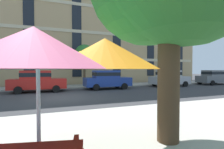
{
  "coord_description": "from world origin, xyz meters",
  "views": [
    {
      "loc": [
        -1.06,
        -11.86,
        1.86
      ],
      "look_at": [
        4.8,
        3.2,
        1.4
      ],
      "focal_mm": 27.96,
      "sensor_mm": 36.0,
      "label": 1
    }
  ],
  "objects_px": {
    "sedan_gray": "(214,77)",
    "patio_umbrella": "(38,56)",
    "sedan_blue": "(107,79)",
    "sedan_silver": "(169,78)",
    "sedan_red": "(37,81)",
    "street_tree_middle": "(85,55)"
  },
  "relations": [
    {
      "from": "sedan_blue",
      "to": "sedan_gray",
      "type": "relative_size",
      "value": 1.0
    },
    {
      "from": "sedan_red",
      "to": "patio_umbrella",
      "type": "xyz_separation_m",
      "value": [
        0.45,
        -12.7,
        1.11
      ]
    },
    {
      "from": "sedan_gray",
      "to": "patio_umbrella",
      "type": "xyz_separation_m",
      "value": [
        -19.72,
        -12.7,
        1.11
      ]
    },
    {
      "from": "sedan_blue",
      "to": "sedan_silver",
      "type": "height_order",
      "value": "same"
    },
    {
      "from": "sedan_red",
      "to": "street_tree_middle",
      "type": "bearing_deg",
      "value": 32.11
    },
    {
      "from": "sedan_silver",
      "to": "patio_umbrella",
      "type": "xyz_separation_m",
      "value": [
        -12.92,
        -12.7,
        1.11
      ]
    },
    {
      "from": "street_tree_middle",
      "to": "patio_umbrella",
      "type": "distance_m",
      "value": 16.23
    },
    {
      "from": "sedan_red",
      "to": "street_tree_middle",
      "type": "xyz_separation_m",
      "value": [
        4.65,
        2.92,
        2.5
      ]
    },
    {
      "from": "sedan_blue",
      "to": "sedan_gray",
      "type": "height_order",
      "value": "same"
    },
    {
      "from": "sedan_blue",
      "to": "patio_umbrella",
      "type": "relative_size",
      "value": 1.22
    },
    {
      "from": "street_tree_middle",
      "to": "patio_umbrella",
      "type": "bearing_deg",
      "value": -105.06
    },
    {
      "from": "sedan_blue",
      "to": "sedan_silver",
      "type": "distance_m",
      "value": 7.28
    },
    {
      "from": "sedan_silver",
      "to": "sedan_gray",
      "type": "xyz_separation_m",
      "value": [
        6.8,
        0.0,
        0.0
      ]
    },
    {
      "from": "sedan_red",
      "to": "sedan_silver",
      "type": "bearing_deg",
      "value": 0.0
    },
    {
      "from": "sedan_red",
      "to": "sedan_silver",
      "type": "relative_size",
      "value": 1.0
    },
    {
      "from": "sedan_silver",
      "to": "sedan_gray",
      "type": "relative_size",
      "value": 1.0
    },
    {
      "from": "sedan_gray",
      "to": "street_tree_middle",
      "type": "height_order",
      "value": "street_tree_middle"
    },
    {
      "from": "sedan_red",
      "to": "sedan_blue",
      "type": "distance_m",
      "value": 6.09
    },
    {
      "from": "sedan_red",
      "to": "sedan_blue",
      "type": "height_order",
      "value": "same"
    },
    {
      "from": "sedan_silver",
      "to": "patio_umbrella",
      "type": "bearing_deg",
      "value": -135.5
    },
    {
      "from": "sedan_silver",
      "to": "sedan_gray",
      "type": "bearing_deg",
      "value": 0.0
    },
    {
      "from": "sedan_red",
      "to": "sedan_silver",
      "type": "height_order",
      "value": "same"
    }
  ]
}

